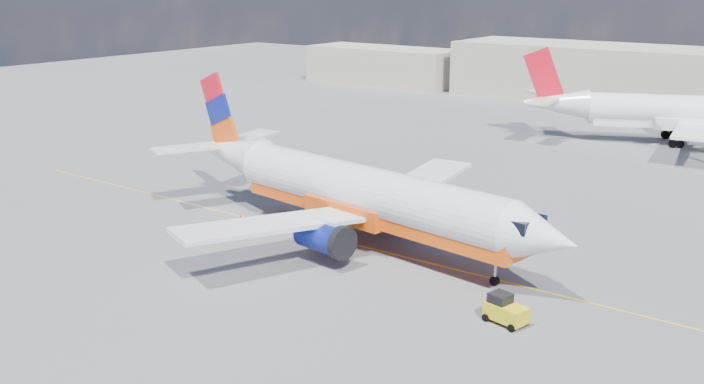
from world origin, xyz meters
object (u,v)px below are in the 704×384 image
Objects in this scene: main_jet at (357,193)px; second_jet at (685,113)px; traffic_cone at (241,218)px; gse_tug at (505,310)px.

second_jet is at bearing 86.88° from main_jet.
main_jet is 60.06× the size of traffic_cone.
main_jet reaches higher than second_jet.
gse_tug is (5.00, -53.20, -2.64)m from second_jet.
gse_tug is (14.06, -5.93, -2.73)m from main_jet.
main_jet is 48.14m from second_jet.
traffic_cone is (-9.67, -1.51, -3.19)m from main_jet.
main_jet is at bearing 8.87° from traffic_cone.
traffic_cone is (-18.74, -48.79, -3.11)m from second_jet.
gse_tug is at bearing -15.11° from main_jet.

